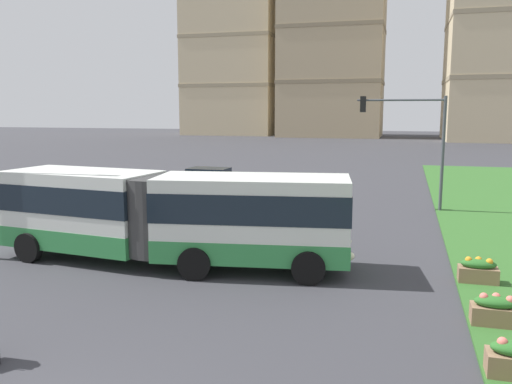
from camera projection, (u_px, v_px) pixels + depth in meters
articulated_bus at (170, 215)px, 17.44m from camera, size 12.03×3.41×3.00m
car_maroon_sedan at (211, 182)px, 32.38m from camera, size 4.44×2.10×1.58m
flower_planter_2 at (496, 310)px, 12.43m from camera, size 1.10×0.56×0.74m
flower_planter_3 at (478, 270)px, 15.51m from camera, size 1.10×0.56×0.74m
traffic_light_far_right at (413, 131)px, 26.52m from camera, size 4.33×0.28×5.75m
apartment_tower_west at (233, 17)px, 109.49m from camera, size 18.83×14.47×48.24m
apartment_tower_westcentre at (334, 4)px, 100.28m from camera, size 19.30×14.54×49.57m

